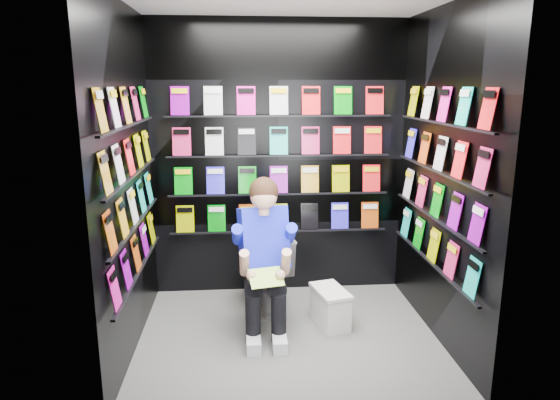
{
  "coord_description": "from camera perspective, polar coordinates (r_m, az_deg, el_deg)",
  "views": [
    {
      "loc": [
        -0.36,
        -3.69,
        2.01
      ],
      "look_at": [
        -0.05,
        0.15,
        1.11
      ],
      "focal_mm": 32.0,
      "sensor_mm": 36.0,
      "label": 1
    }
  ],
  "objects": [
    {
      "name": "longbox_lid",
      "position": [
        4.29,
        5.8,
        -10.3
      ],
      "size": [
        0.33,
        0.46,
        0.03
      ],
      "primitive_type": "cube",
      "rotation": [
        0.0,
        0.0,
        0.24
      ],
      "color": "white",
      "rests_on": "longbox"
    },
    {
      "name": "wall_back",
      "position": [
        4.76,
        -0.17,
        4.55
      ],
      "size": [
        2.4,
        0.04,
        2.6
      ],
      "primitive_type": "cube",
      "color": "black",
      "rests_on": "floor"
    },
    {
      "name": "wall_left",
      "position": [
        3.85,
        -17.08,
        1.93
      ],
      "size": [
        0.04,
        2.0,
        2.6
      ],
      "primitive_type": "cube",
      "color": "black",
      "rests_on": "floor"
    },
    {
      "name": "wall_right",
      "position": [
        4.07,
        18.09,
        2.44
      ],
      "size": [
        0.04,
        2.0,
        2.6
      ],
      "primitive_type": "cube",
      "color": "black",
      "rests_on": "floor"
    },
    {
      "name": "comics_right",
      "position": [
        4.06,
        17.7,
        2.51
      ],
      "size": [
        0.06,
        1.7,
        1.37
      ],
      "primitive_type": null,
      "color": "#C64A12",
      "rests_on": "wall_right"
    },
    {
      "name": "toilet",
      "position": [
        4.58,
        -2.08,
        -7.91
      ],
      "size": [
        0.57,
        0.82,
        0.73
      ],
      "primitive_type": "imported",
      "rotation": [
        0.0,
        0.0,
        3.36
      ],
      "color": "white",
      "rests_on": "floor"
    },
    {
      "name": "reader",
      "position": [
        4.08,
        -1.89,
        -4.52
      ],
      "size": [
        0.68,
        0.86,
        1.41
      ],
      "primitive_type": null,
      "rotation": [
        0.0,
        0.0,
        0.22
      ],
      "color": "#141BCA",
      "rests_on": "toilet"
    },
    {
      "name": "comics_left",
      "position": [
        3.84,
        -16.65,
        2.01
      ],
      "size": [
        0.06,
        1.7,
        1.37
      ],
      "primitive_type": null,
      "color": "#C64A12",
      "rests_on": "wall_left"
    },
    {
      "name": "held_comic",
      "position": [
        3.82,
        -1.61,
        -8.85
      ],
      "size": [
        0.28,
        0.2,
        0.11
      ],
      "primitive_type": "cube",
      "rotation": [
        -0.96,
        0.0,
        0.22
      ],
      "color": "green",
      "rests_on": "reader"
    },
    {
      "name": "floor",
      "position": [
        4.22,
        0.93,
        -15.33
      ],
      "size": [
        2.4,
        2.4,
        0.0
      ],
      "primitive_type": "plane",
      "color": "slate",
      "rests_on": "ground"
    },
    {
      "name": "comics_back",
      "position": [
        4.73,
        -0.14,
        4.56
      ],
      "size": [
        2.1,
        0.06,
        1.37
      ],
      "primitive_type": null,
      "color": "#C64A12",
      "rests_on": "wall_back"
    },
    {
      "name": "wall_front",
      "position": [
        2.81,
        2.99,
        -1.53
      ],
      "size": [
        2.4,
        0.04,
        2.6
      ],
      "primitive_type": "cube",
      "color": "black",
      "rests_on": "floor"
    },
    {
      "name": "longbox",
      "position": [
        4.36,
        5.75,
        -12.24
      ],
      "size": [
        0.3,
        0.43,
        0.29
      ],
      "primitive_type": "cube",
      "rotation": [
        0.0,
        0.0,
        0.24
      ],
      "color": "white",
      "rests_on": "floor"
    }
  ]
}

